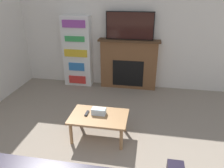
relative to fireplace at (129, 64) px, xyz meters
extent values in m
cube|color=silver|center=(-0.09, 0.14, 0.76)|extent=(6.03, 0.06, 2.70)
cube|color=brown|center=(0.00, 0.00, -0.02)|extent=(1.31, 0.22, 1.13)
cube|color=black|center=(0.00, -0.11, -0.20)|extent=(0.72, 0.01, 0.62)
cube|color=#4C331E|center=(0.00, -0.02, 0.56)|extent=(1.41, 0.28, 0.04)
cube|color=black|center=(0.00, -0.02, 0.88)|extent=(1.06, 0.03, 0.61)
cube|color=#331914|center=(0.00, -0.03, 0.88)|extent=(1.02, 0.01, 0.57)
cube|color=#A87A4C|center=(-0.24, -2.05, -0.20)|extent=(0.90, 0.59, 0.03)
cylinder|color=#A87A4C|center=(-0.63, -2.29, -0.40)|extent=(0.05, 0.05, 0.37)
cylinder|color=#A87A4C|center=(0.14, -2.29, -0.40)|extent=(0.05, 0.05, 0.37)
cylinder|color=#A87A4C|center=(-0.63, -1.82, -0.40)|extent=(0.05, 0.05, 0.37)
cylinder|color=#A87A4C|center=(0.14, -1.82, -0.40)|extent=(0.05, 0.05, 0.37)
cube|color=silver|center=(-0.25, -2.01, -0.14)|extent=(0.22, 0.12, 0.10)
cube|color=black|center=(-0.44, -2.04, -0.17)|extent=(0.04, 0.15, 0.02)
cube|color=white|center=(-1.23, -0.02, 0.25)|extent=(0.67, 0.26, 1.67)
cube|color=red|center=(-1.23, -0.16, -0.42)|extent=(0.42, 0.03, 0.19)
cube|color=#2D70B7|center=(-1.23, -0.16, -0.09)|extent=(0.38, 0.03, 0.19)
cube|color=gold|center=(-1.23, -0.16, 0.25)|extent=(0.55, 0.03, 0.17)
cube|color=green|center=(-1.23, -0.16, 0.58)|extent=(0.46, 0.03, 0.12)
cube|color=purple|center=(-1.23, -0.16, 0.91)|extent=(0.53, 0.03, 0.17)
camera|label=1|loc=(0.47, -4.89, 1.63)|focal=35.00mm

